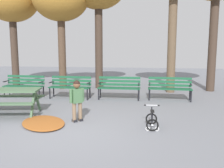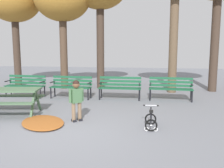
{
  "view_description": "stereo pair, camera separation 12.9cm",
  "coord_description": "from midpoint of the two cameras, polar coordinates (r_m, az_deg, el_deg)",
  "views": [
    {
      "loc": [
        1.84,
        -5.55,
        2.02
      ],
      "look_at": [
        0.84,
        2.08,
        0.85
      ],
      "focal_mm": 40.33,
      "sensor_mm": 36.0,
      "label": 1
    },
    {
      "loc": [
        1.97,
        -5.54,
        2.02
      ],
      "look_at": [
        0.84,
        2.08,
        0.85
      ],
      "focal_mm": 40.33,
      "sensor_mm": 36.0,
      "label": 2
    }
  ],
  "objects": [
    {
      "name": "park_bench_far_left",
      "position": [
        10.64,
        -18.61,
        0.02
      ],
      "size": [
        1.62,
        0.55,
        0.85
      ],
      "color": "#195133",
      "rests_on": "ground"
    },
    {
      "name": "child_standing",
      "position": [
        6.78,
        -7.55,
        -2.97
      ],
      "size": [
        0.34,
        0.31,
        1.12
      ],
      "color": "#7F664C",
      "rests_on": "ground"
    },
    {
      "name": "picnic_table",
      "position": [
        8.02,
        -21.97,
        -2.25
      ],
      "size": [
        1.99,
        1.6,
        0.79
      ],
      "color": "#4C6B4C",
      "rests_on": "ground"
    },
    {
      "name": "ground",
      "position": [
        6.2,
        -10.12,
        -10.5
      ],
      "size": [
        36.0,
        36.0,
        0.0
      ],
      "primitive_type": "plane",
      "color": "slate"
    },
    {
      "name": "kids_bicycle",
      "position": [
        6.36,
        9.39,
        -8.09
      ],
      "size": [
        0.39,
        0.57,
        0.54
      ],
      "color": "black",
      "rests_on": "ground"
    },
    {
      "name": "tree_far_left",
      "position": [
        13.71,
        -21.09,
        17.22
      ],
      "size": [
        2.6,
        2.6,
        5.37
      ],
      "color": "#423328",
      "rests_on": "ground"
    },
    {
      "name": "park_bench_left",
      "position": [
        9.89,
        -8.84,
        -0.25
      ],
      "size": [
        1.62,
        0.55,
        0.85
      ],
      "color": "#195133",
      "rests_on": "ground"
    },
    {
      "name": "park_bench_right",
      "position": [
        9.59,
        2.19,
        -0.43
      ],
      "size": [
        1.6,
        0.47,
        0.85
      ],
      "color": "#195133",
      "rests_on": "ground"
    },
    {
      "name": "park_bench_far_right",
      "position": [
        9.65,
        13.55,
        -0.6
      ],
      "size": [
        1.62,
        0.53,
        0.85
      ],
      "color": "#195133",
      "rests_on": "ground"
    },
    {
      "name": "leaf_pile",
      "position": [
        6.89,
        -14.9,
        -8.41
      ],
      "size": [
        1.73,
        1.82,
        0.07
      ],
      "primitive_type": "ellipsoid",
      "rotation": [
        0.0,
        0.0,
        2.21
      ],
      "color": "#9E5623",
      "rests_on": "ground"
    }
  ]
}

